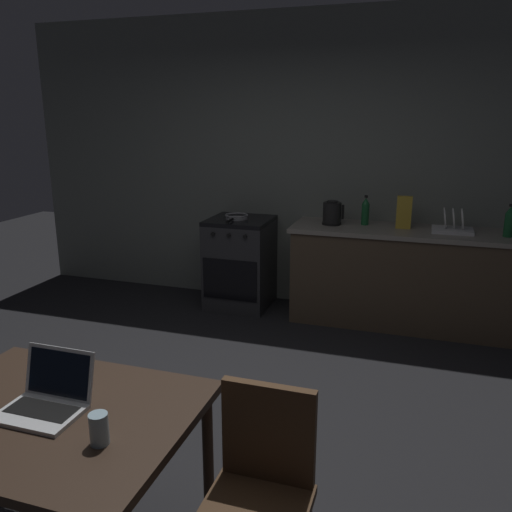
{
  "coord_description": "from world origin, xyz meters",
  "views": [
    {
      "loc": [
        1.22,
        -2.5,
        1.88
      ],
      "look_at": [
        0.14,
        0.85,
        0.92
      ],
      "focal_mm": 36.68,
      "sensor_mm": 36.0,
      "label": 1
    }
  ],
  "objects_px": {
    "dining_table": "(51,427)",
    "laptop": "(46,400)",
    "chair": "(260,485)",
    "bottle": "(509,221)",
    "bottle_b": "(365,211)",
    "frying_pan": "(236,216)",
    "cereal_box": "(404,212)",
    "dish_rack": "(453,227)",
    "stove_oven": "(240,263)",
    "electric_kettle": "(332,213)",
    "drinking_glass": "(99,429)"
  },
  "relations": [
    {
      "from": "bottle",
      "to": "drinking_glass",
      "type": "height_order",
      "value": "bottle"
    },
    {
      "from": "electric_kettle",
      "to": "dish_rack",
      "type": "distance_m",
      "value": 1.05
    },
    {
      "from": "bottle",
      "to": "frying_pan",
      "type": "distance_m",
      "value": 2.41
    },
    {
      "from": "laptop",
      "to": "bottle",
      "type": "bearing_deg",
      "value": 57.76
    },
    {
      "from": "electric_kettle",
      "to": "cereal_box",
      "type": "relative_size",
      "value": 0.76
    },
    {
      "from": "frying_pan",
      "to": "drinking_glass",
      "type": "xyz_separation_m",
      "value": [
        0.68,
        -3.31,
        -0.13
      ]
    },
    {
      "from": "electric_kettle",
      "to": "frying_pan",
      "type": "distance_m",
      "value": 0.93
    },
    {
      "from": "bottle",
      "to": "bottle_b",
      "type": "bearing_deg",
      "value": 173.76
    },
    {
      "from": "electric_kettle",
      "to": "dish_rack",
      "type": "height_order",
      "value": "electric_kettle"
    },
    {
      "from": "dining_table",
      "to": "laptop",
      "type": "relative_size",
      "value": 3.6
    },
    {
      "from": "laptop",
      "to": "frying_pan",
      "type": "distance_m",
      "value": 3.2
    },
    {
      "from": "cereal_box",
      "to": "bottle_b",
      "type": "distance_m",
      "value": 0.35
    },
    {
      "from": "laptop",
      "to": "cereal_box",
      "type": "bearing_deg",
      "value": 70.24
    },
    {
      "from": "stove_oven",
      "to": "drinking_glass",
      "type": "xyz_separation_m",
      "value": [
        0.65,
        -3.33,
        0.34
      ]
    },
    {
      "from": "electric_kettle",
      "to": "cereal_box",
      "type": "height_order",
      "value": "cereal_box"
    },
    {
      "from": "cereal_box",
      "to": "dish_rack",
      "type": "distance_m",
      "value": 0.43
    },
    {
      "from": "laptop",
      "to": "electric_kettle",
      "type": "distance_m",
      "value": 3.27
    },
    {
      "from": "dining_table",
      "to": "electric_kettle",
      "type": "distance_m",
      "value": 3.29
    },
    {
      "from": "bottle",
      "to": "cereal_box",
      "type": "xyz_separation_m",
      "value": [
        -0.85,
        0.07,
        0.02
      ]
    },
    {
      "from": "frying_pan",
      "to": "cereal_box",
      "type": "relative_size",
      "value": 1.38
    },
    {
      "from": "laptop",
      "to": "drinking_glass",
      "type": "distance_m",
      "value": 0.36
    },
    {
      "from": "bottle",
      "to": "cereal_box",
      "type": "distance_m",
      "value": 0.85
    },
    {
      "from": "bottle_b",
      "to": "cereal_box",
      "type": "bearing_deg",
      "value": -9.9
    },
    {
      "from": "bottle",
      "to": "drinking_glass",
      "type": "relative_size",
      "value": 2.31
    },
    {
      "from": "frying_pan",
      "to": "stove_oven",
      "type": "bearing_deg",
      "value": 45.51
    },
    {
      "from": "chair",
      "to": "bottle",
      "type": "bearing_deg",
      "value": 55.35
    },
    {
      "from": "stove_oven",
      "to": "electric_kettle",
      "type": "bearing_deg",
      "value": 0.16
    },
    {
      "from": "stove_oven",
      "to": "laptop",
      "type": "bearing_deg",
      "value": -84.34
    },
    {
      "from": "drinking_glass",
      "to": "cereal_box",
      "type": "relative_size",
      "value": 0.41
    },
    {
      "from": "stove_oven",
      "to": "bottle",
      "type": "distance_m",
      "value": 2.45
    },
    {
      "from": "electric_kettle",
      "to": "drinking_glass",
      "type": "relative_size",
      "value": 1.86
    },
    {
      "from": "stove_oven",
      "to": "chair",
      "type": "xyz_separation_m",
      "value": [
        1.18,
        -3.09,
        0.05
      ]
    },
    {
      "from": "laptop",
      "to": "frying_pan",
      "type": "height_order",
      "value": "laptop"
    },
    {
      "from": "chair",
      "to": "bottle_b",
      "type": "bearing_deg",
      "value": 76.69
    },
    {
      "from": "stove_oven",
      "to": "electric_kettle",
      "type": "height_order",
      "value": "electric_kettle"
    },
    {
      "from": "stove_oven",
      "to": "dining_table",
      "type": "relative_size",
      "value": 0.78
    },
    {
      "from": "chair",
      "to": "bottle",
      "type": "relative_size",
      "value": 3.18
    },
    {
      "from": "laptop",
      "to": "dish_rack",
      "type": "bearing_deg",
      "value": 63.95
    },
    {
      "from": "laptop",
      "to": "dining_table",
      "type": "bearing_deg",
      "value": -27.04
    },
    {
      "from": "laptop",
      "to": "bottle_b",
      "type": "height_order",
      "value": "bottle_b"
    },
    {
      "from": "dining_table",
      "to": "bottle",
      "type": "relative_size",
      "value": 4.19
    },
    {
      "from": "chair",
      "to": "cereal_box",
      "type": "bearing_deg",
      "value": 70.38
    },
    {
      "from": "frying_pan",
      "to": "cereal_box",
      "type": "bearing_deg",
      "value": 1.82
    },
    {
      "from": "dining_table",
      "to": "bottle_b",
      "type": "bearing_deg",
      "value": 75.35
    },
    {
      "from": "electric_kettle",
      "to": "dining_table",
      "type": "bearing_deg",
      "value": -100.04
    },
    {
      "from": "frying_pan",
      "to": "dish_rack",
      "type": "height_order",
      "value": "dish_rack"
    },
    {
      "from": "drinking_glass",
      "to": "frying_pan",
      "type": "bearing_deg",
      "value": 101.58
    },
    {
      "from": "bottle",
      "to": "bottle_b",
      "type": "distance_m",
      "value": 1.2
    },
    {
      "from": "chair",
      "to": "cereal_box",
      "type": "relative_size",
      "value": 3.01
    },
    {
      "from": "drinking_glass",
      "to": "cereal_box",
      "type": "height_order",
      "value": "cereal_box"
    }
  ]
}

